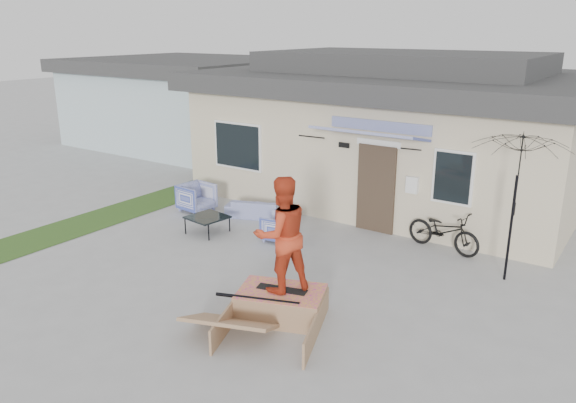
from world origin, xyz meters
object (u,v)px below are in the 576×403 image
Objects in this scene: patio_umbrella at (515,194)px; skateboard at (282,289)px; skate_ramp at (281,304)px; coffee_table at (208,224)px; loveseat at (257,206)px; armchair_left at (197,196)px; skater at (282,233)px; bicycle at (444,227)px; armchair_right at (279,226)px.

skateboard is at bearing -127.30° from patio_umbrella.
patio_umbrella reaches higher than skate_ramp.
patio_umbrella reaches higher than skateboard.
coffee_table is at bearing -168.54° from patio_umbrella.
loveseat is 1.90× the size of armchair_left.
skateboard is (-2.76, -3.62, -1.25)m from patio_umbrella.
coffee_table is 4.62m from skater.
armchair_left is 1.76m from coffee_table.
skateboard reaches higher than skate_ramp.
skater is at bearing 90.00° from skate_ramp.
patio_umbrella is (1.53, -0.79, 1.20)m from bicycle.
armchair_left is 0.48× the size of bicycle.
loveseat is 1.90× the size of coffee_table.
patio_umbrella is at bearing 90.44° from armchair_right.
loveseat is at bearing 117.55° from skateboard.
patio_umbrella is 1.12× the size of skater.
skateboard reaches higher than coffee_table.
armchair_left reaches higher than coffee_table.
armchair_left reaches higher than skateboard.
coffee_table is (-0.26, -1.59, -0.10)m from loveseat.
armchair_left is at bearing -178.29° from patio_umbrella.
armchair_left is 0.44× the size of skate_ramp.
skater is at bearing -127.30° from patio_umbrella.
skate_ramp is at bearing 27.58° from armchair_right.
skateboard is (3.79, -2.30, 0.30)m from coffee_table.
skater is at bearing 27.79° from armchair_right.
armchair_left is at bearing 126.41° from skate_ramp.
coffee_table is (1.37, -1.09, -0.21)m from armchair_left.
loveseat reaches higher than coffee_table.
armchair_left is at bearing 132.04° from skateboard.
bicycle is 0.90× the size of skate_ramp.
armchair_left is 0.42× the size of skater.
skater is at bearing 174.65° from bicycle.
skateboard is (2.10, -2.86, 0.16)m from armchair_right.
skate_ramp is (3.54, -3.93, -0.07)m from loveseat.
armchair_right is at bearing 123.05° from loveseat.
skateboard is (-0.02, 0.04, 0.26)m from skate_ramp.
armchair_right reaches higher than skate_ramp.
skate_ramp is 2.20× the size of skateboard.
bicycle is 1.99× the size of skateboard.
armchair_left is at bearing 109.35° from bicycle.
patio_umbrella is 1.16× the size of skate_ramp.
armchair_right is at bearing -171.03° from patio_umbrella.
bicycle is at bearing 59.76° from skateboard.
armchair_right is 0.82× the size of coffee_table.
skate_ramp is at bearing 174.99° from bicycle.
armchair_left reaches higher than skate_ramp.
armchair_left is (-1.63, -0.50, 0.11)m from loveseat.
armchair_left is at bearing -92.49° from skater.
bicycle is 0.78× the size of patio_umbrella.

